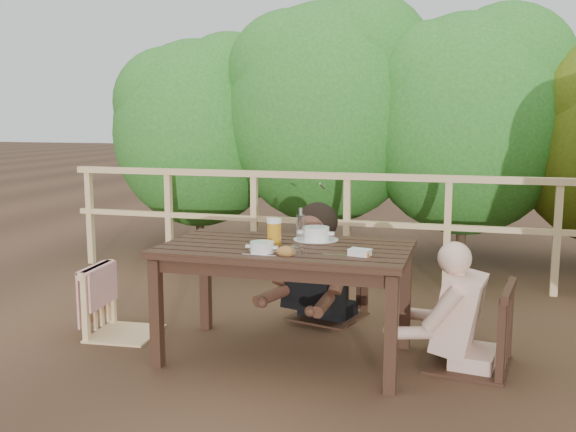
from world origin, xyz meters
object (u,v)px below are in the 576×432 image
(woman, at_px, (329,229))
(bottle, at_px, (301,226))
(bread_roll, at_px, (286,252))
(tumbler, at_px, (297,252))
(chair_far, at_px, (328,254))
(diner_right, at_px, (478,266))
(table, at_px, (286,303))
(soup_far, at_px, (316,234))
(chair_left, at_px, (123,271))
(soup_near, at_px, (262,248))
(butter_tub, at_px, (360,254))
(beer_glass, at_px, (274,233))
(chair_right, at_px, (471,287))

(woman, distance_m, bottle, 0.74)
(bread_roll, xyz_separation_m, tumbler, (0.07, -0.01, 0.01))
(chair_far, distance_m, diner_right, 1.30)
(table, height_order, soup_far, soup_far)
(table, height_order, diner_right, diner_right)
(chair_left, xyz_separation_m, bread_roll, (1.28, -0.36, 0.29))
(soup_near, bearing_deg, woman, 82.57)
(tumbler, bearing_deg, chair_far, 93.90)
(table, distance_m, chair_far, 0.89)
(soup_near, distance_m, bread_roll, 0.16)
(table, relative_size, butter_tub, 12.33)
(bottle, relative_size, butter_tub, 1.85)
(chair_far, bearing_deg, woman, 105.37)
(woman, distance_m, soup_far, 0.66)
(tumbler, xyz_separation_m, butter_tub, (0.34, 0.12, -0.01))
(table, xyz_separation_m, beer_glass, (-0.07, -0.01, 0.44))
(soup_near, relative_size, soup_far, 0.81)
(table, xyz_separation_m, soup_far, (0.13, 0.24, 0.40))
(diner_right, bearing_deg, beer_glass, 106.24)
(butter_tub, bearing_deg, woman, 123.15)
(chair_right, bearing_deg, woman, -116.74)
(table, relative_size, chair_left, 1.68)
(table, xyz_separation_m, soup_near, (-0.07, -0.24, 0.39))
(chair_far, bearing_deg, bread_roll, -74.16)
(soup_near, relative_size, bread_roll, 2.06)
(chair_far, relative_size, bottle, 4.31)
(bottle, bearing_deg, bread_roll, -86.05)
(chair_left, bearing_deg, tumbler, -110.23)
(diner_right, distance_m, butter_tub, 0.74)
(bread_roll, height_order, beer_glass, beer_glass)
(chair_right, bearing_deg, table, -73.62)
(chair_right, xyz_separation_m, beer_glass, (-1.19, -0.17, 0.30))
(diner_right, xyz_separation_m, soup_near, (-1.23, -0.40, 0.12))
(chair_left, distance_m, butter_tub, 1.74)
(woman, height_order, soup_far, woman)
(butter_tub, bearing_deg, chair_far, 123.53)
(chair_far, distance_m, woman, 0.19)
(table, relative_size, soup_near, 6.44)
(beer_glass, height_order, butter_tub, beer_glass)
(chair_right, distance_m, bottle, 1.12)
(chair_right, xyz_separation_m, bottle, (-1.07, 0.00, 0.32))
(soup_far, xyz_separation_m, tumbler, (0.02, -0.53, -0.01))
(bread_roll, bearing_deg, chair_far, 90.47)
(table, xyz_separation_m, chair_right, (1.12, 0.16, 0.15))
(table, relative_size, tumbler, 18.63)
(diner_right, xyz_separation_m, soup_far, (-1.02, 0.08, 0.13))
(woman, relative_size, beer_glass, 7.65)
(chair_far, bearing_deg, diner_right, -18.20)
(chair_left, xyz_separation_m, butter_tub, (1.70, -0.26, 0.28))
(chair_right, xyz_separation_m, bread_roll, (-1.04, -0.43, 0.24))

